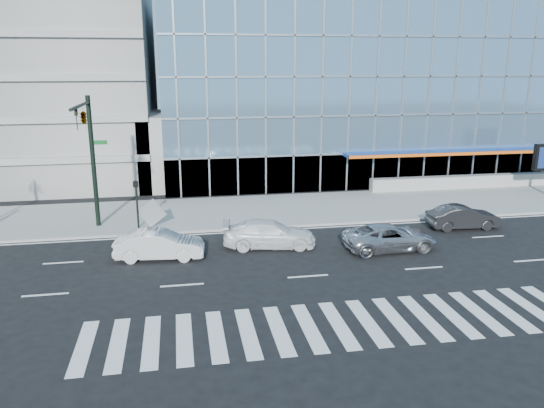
{
  "coord_description": "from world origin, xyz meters",
  "views": [
    {
      "loc": [
        -5.93,
        -27.15,
        9.91
      ],
      "look_at": [
        -0.5,
        3.0,
        1.82
      ],
      "focal_mm": 35.0,
      "sensor_mm": 36.0,
      "label": 1
    }
  ],
  "objects_px": {
    "white_suv": "(269,234)",
    "dark_sedan": "(463,217)",
    "traffic_signal": "(87,132)",
    "white_sedan": "(160,245)",
    "ped_signal_post": "(137,197)",
    "tilted_panel": "(152,213)",
    "silver_suv": "(390,237)"
  },
  "relations": [
    {
      "from": "white_suv",
      "to": "dark_sedan",
      "type": "distance_m",
      "value": 12.48
    },
    {
      "from": "traffic_signal",
      "to": "white_sedan",
      "type": "relative_size",
      "value": 1.73
    },
    {
      "from": "ped_signal_post",
      "to": "white_suv",
      "type": "xyz_separation_m",
      "value": [
        7.42,
        -4.36,
        -1.39
      ]
    },
    {
      "from": "dark_sedan",
      "to": "ped_signal_post",
      "type": "bearing_deg",
      "value": 83.25
    },
    {
      "from": "ped_signal_post",
      "to": "white_sedan",
      "type": "relative_size",
      "value": 0.65
    },
    {
      "from": "ped_signal_post",
      "to": "tilted_panel",
      "type": "distance_m",
      "value": 1.38
    },
    {
      "from": "ped_signal_post",
      "to": "tilted_panel",
      "type": "xyz_separation_m",
      "value": [
        0.85,
        0.06,
        -1.08
      ]
    },
    {
      "from": "traffic_signal",
      "to": "ped_signal_post",
      "type": "relative_size",
      "value": 2.67
    },
    {
      "from": "silver_suv",
      "to": "ped_signal_post",
      "type": "bearing_deg",
      "value": 64.03
    },
    {
      "from": "white_suv",
      "to": "white_sedan",
      "type": "height_order",
      "value": "white_sedan"
    },
    {
      "from": "ped_signal_post",
      "to": "white_suv",
      "type": "bearing_deg",
      "value": -30.43
    },
    {
      "from": "white_sedan",
      "to": "tilted_panel",
      "type": "height_order",
      "value": "tilted_panel"
    },
    {
      "from": "white_suv",
      "to": "tilted_panel",
      "type": "xyz_separation_m",
      "value": [
        -6.57,
        4.42,
        0.32
      ]
    },
    {
      "from": "silver_suv",
      "to": "white_sedan",
      "type": "relative_size",
      "value": 1.12
    },
    {
      "from": "ped_signal_post",
      "to": "silver_suv",
      "type": "height_order",
      "value": "ped_signal_post"
    },
    {
      "from": "ped_signal_post",
      "to": "dark_sedan",
      "type": "xyz_separation_m",
      "value": [
        19.84,
        -3.14,
        -1.42
      ]
    },
    {
      "from": "traffic_signal",
      "to": "tilted_panel",
      "type": "bearing_deg",
      "value": 7.33
    },
    {
      "from": "dark_sedan",
      "to": "white_suv",
      "type": "bearing_deg",
      "value": 97.84
    },
    {
      "from": "white_suv",
      "to": "dark_sedan",
      "type": "xyz_separation_m",
      "value": [
        12.42,
        1.22,
        -0.02
      ]
    },
    {
      "from": "dark_sedan",
      "to": "tilted_panel",
      "type": "distance_m",
      "value": 19.26
    },
    {
      "from": "tilted_panel",
      "to": "white_suv",
      "type": "bearing_deg",
      "value": -29.42
    },
    {
      "from": "white_sedan",
      "to": "silver_suv",
      "type": "bearing_deg",
      "value": -88.37
    },
    {
      "from": "silver_suv",
      "to": "traffic_signal",
      "type": "bearing_deg",
      "value": 68.48
    },
    {
      "from": "traffic_signal",
      "to": "white_sedan",
      "type": "distance_m",
      "value": 8.22
    },
    {
      "from": "white_suv",
      "to": "dark_sedan",
      "type": "bearing_deg",
      "value": -76.94
    },
    {
      "from": "silver_suv",
      "to": "white_suv",
      "type": "bearing_deg",
      "value": 72.98
    },
    {
      "from": "silver_suv",
      "to": "tilted_panel",
      "type": "relative_size",
      "value": 3.98
    },
    {
      "from": "silver_suv",
      "to": "dark_sedan",
      "type": "height_order",
      "value": "dark_sedan"
    },
    {
      "from": "traffic_signal",
      "to": "ped_signal_post",
      "type": "xyz_separation_m",
      "value": [
        2.5,
        0.37,
        -4.02
      ]
    },
    {
      "from": "ped_signal_post",
      "to": "silver_suv",
      "type": "xyz_separation_m",
      "value": [
        13.84,
        -6.03,
        -1.42
      ]
    },
    {
      "from": "white_suv",
      "to": "white_sedan",
      "type": "xyz_separation_m",
      "value": [
        -6.0,
        -0.82,
        0.01
      ]
    },
    {
      "from": "silver_suv",
      "to": "white_suv",
      "type": "xyz_separation_m",
      "value": [
        -6.42,
        1.67,
        0.03
      ]
    }
  ]
}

